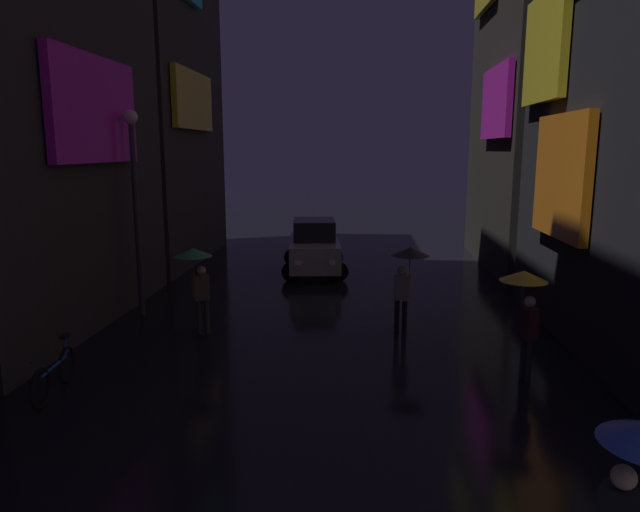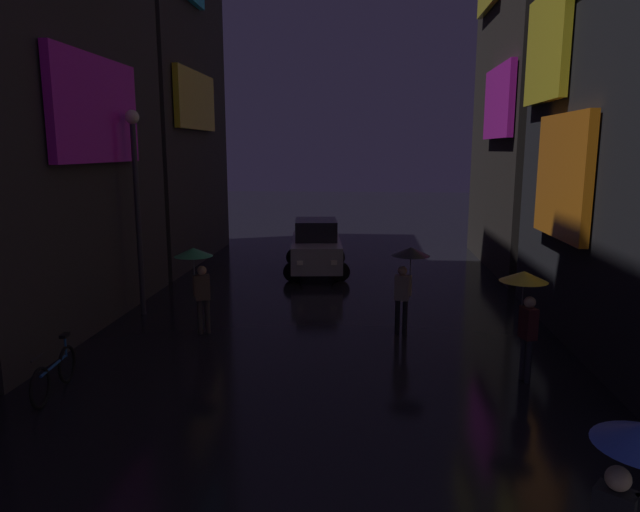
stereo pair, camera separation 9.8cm
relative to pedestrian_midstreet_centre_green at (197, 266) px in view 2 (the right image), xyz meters
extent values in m
cube|color=#F226D8|center=(-2.35, 0.39, 3.62)|extent=(0.20, 4.11, 2.44)
cube|color=#33302D|center=(-4.50, 9.25, 6.13)|extent=(4.00, 7.86, 15.61)
cube|color=yellow|center=(-2.35, 8.23, 4.46)|extent=(0.20, 4.32, 2.07)
cube|color=orange|center=(8.35, 0.51, 2.11)|extent=(0.20, 3.21, 2.77)
cube|color=yellow|center=(8.35, 2.39, 5.20)|extent=(0.20, 3.00, 2.66)
cube|color=#F226D8|center=(8.35, 7.53, 4.27)|extent=(0.20, 3.76, 2.39)
cylinder|color=#38332D|center=(0.19, 0.10, -1.24)|extent=(0.12, 0.12, 0.85)
cylinder|color=#38332D|center=(0.02, 0.04, -1.24)|extent=(0.12, 0.12, 0.85)
cube|color=brown|center=(0.10, 0.07, -0.52)|extent=(0.39, 0.32, 0.60)
sphere|color=tan|center=(0.10, 0.07, -0.11)|extent=(0.22, 0.22, 0.22)
cylinder|color=brown|center=(-0.05, -0.03, -0.47)|extent=(0.09, 0.09, 0.50)
cylinder|color=slate|center=(-0.05, -0.03, -0.13)|extent=(0.02, 0.02, 0.77)
cone|color=green|center=(-0.05, -0.03, 0.35)|extent=(0.90, 0.90, 0.20)
cylinder|color=black|center=(4.74, 0.45, -1.24)|extent=(0.12, 0.12, 0.85)
cylinder|color=black|center=(4.92, 0.42, -1.24)|extent=(0.12, 0.12, 0.85)
cube|color=gray|center=(4.83, 0.44, -0.52)|extent=(0.37, 0.27, 0.60)
sphere|color=tan|center=(4.83, 0.44, -0.11)|extent=(0.22, 0.22, 0.22)
cylinder|color=gray|center=(5.02, 0.46, -0.47)|extent=(0.09, 0.09, 0.50)
cylinder|color=slate|center=(5.02, 0.46, -0.13)|extent=(0.02, 0.02, 0.77)
cone|color=black|center=(5.02, 0.46, 0.35)|extent=(0.90, 0.90, 0.20)
sphere|color=beige|center=(6.21, -8.10, -0.11)|extent=(0.22, 0.22, 0.22)
cylinder|color=#2D2D38|center=(7.08, -2.28, -1.24)|extent=(0.12, 0.12, 0.85)
cylinder|color=#2D2D38|center=(7.03, -2.11, -1.24)|extent=(0.12, 0.12, 0.85)
cube|color=#4C1E23|center=(7.05, -2.19, -0.52)|extent=(0.31, 0.39, 0.60)
sphere|color=beige|center=(7.05, -2.19, -0.11)|extent=(0.22, 0.22, 0.22)
cylinder|color=#4C1E23|center=(6.95, -2.03, -0.47)|extent=(0.09, 0.09, 0.50)
cylinder|color=slate|center=(6.95, -2.03, -0.13)|extent=(0.02, 0.02, 0.77)
cone|color=yellow|center=(6.95, -2.03, 0.35)|extent=(0.90, 0.90, 0.20)
torus|color=black|center=(-1.55, -4.09, -1.31)|extent=(0.13, 0.72, 0.72)
torus|color=black|center=(-1.66, -3.00, -1.31)|extent=(0.13, 0.72, 0.72)
cylinder|color=#1E59A5|center=(-1.60, -3.54, -1.13)|extent=(0.15, 1.00, 0.05)
cylinder|color=#1E59A5|center=(-1.66, -3.00, -0.96)|extent=(0.04, 0.04, 0.40)
cube|color=black|center=(-1.66, -3.00, -0.74)|extent=(0.14, 0.25, 0.06)
cylinder|color=black|center=(-1.55, -4.09, -0.76)|extent=(0.08, 0.45, 0.03)
cube|color=#99999E|center=(2.16, 7.22, -0.90)|extent=(2.13, 4.26, 0.90)
cube|color=black|center=(2.16, 7.22, -0.10)|extent=(1.63, 1.99, 0.70)
cylinder|color=black|center=(3.10, 5.98, -1.35)|extent=(0.66, 0.29, 0.64)
cylinder|color=black|center=(1.49, 5.81, -1.35)|extent=(0.66, 0.29, 0.64)
cylinder|color=black|center=(2.82, 8.63, -1.35)|extent=(0.66, 0.29, 0.64)
cylinder|color=black|center=(1.21, 8.46, -1.35)|extent=(0.66, 0.29, 0.64)
cube|color=white|center=(2.92, 5.22, -0.90)|extent=(0.21, 0.08, 0.14)
cube|color=white|center=(1.83, 5.10, -0.90)|extent=(0.21, 0.08, 0.14)
cylinder|color=#2D2D33|center=(-2.00, 1.56, 0.83)|extent=(0.14, 0.14, 5.01)
sphere|color=#F9EFCC|center=(-2.00, 1.56, 3.52)|extent=(0.36, 0.36, 0.36)
camera|label=1|loc=(3.91, -12.82, 2.70)|focal=32.00mm
camera|label=2|loc=(4.01, -12.82, 2.70)|focal=32.00mm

